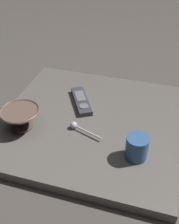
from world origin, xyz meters
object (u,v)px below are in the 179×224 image
at_px(coffee_mug, 137,148).
at_px(teaspoon, 76,126).
at_px(cereal_bowl, 21,118).
at_px(tv_remote_near, 81,101).

xyz_separation_m(coffee_mug, teaspoon, (0.23, -0.07, -0.03)).
xyz_separation_m(cereal_bowl, tv_remote_near, (-0.16, -0.21, -0.03)).
distance_m(coffee_mug, teaspoon, 0.24).
relative_size(coffee_mug, teaspoon, 0.62).
relative_size(cereal_bowl, teaspoon, 1.12).
bearing_deg(teaspoon, cereal_bowl, 12.84).
height_order(coffee_mug, teaspoon, coffee_mug).
bearing_deg(tv_remote_near, teaspoon, 101.73).
bearing_deg(teaspoon, tv_remote_near, -78.27).
relative_size(teaspoon, tv_remote_near, 0.68).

